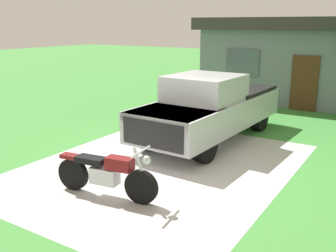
# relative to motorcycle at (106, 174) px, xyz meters

# --- Properties ---
(ground_plane) EXTENTS (80.00, 80.00, 0.00)m
(ground_plane) POSITION_rel_motorcycle_xyz_m (0.02, 1.89, -0.47)
(ground_plane) COLOR #438D3D
(driveway_pad) EXTENTS (5.56, 7.14, 0.01)m
(driveway_pad) POSITION_rel_motorcycle_xyz_m (0.02, 1.89, -0.47)
(driveway_pad) COLOR #BCBCBC
(driveway_pad) RESTS_ON ground
(motorcycle) EXTENTS (2.21, 0.70, 1.09)m
(motorcycle) POSITION_rel_motorcycle_xyz_m (0.00, 0.00, 0.00)
(motorcycle) COLOR black
(motorcycle) RESTS_ON ground
(pickup_truck) EXTENTS (2.22, 5.70, 1.90)m
(pickup_truck) POSITION_rel_motorcycle_xyz_m (-0.02, 4.61, 0.48)
(pickup_truck) COLOR black
(pickup_truck) RESTS_ON ground
(neighbor_house) EXTENTS (9.60, 5.60, 3.50)m
(neighbor_house) POSITION_rel_motorcycle_xyz_m (1.31, 12.42, 1.32)
(neighbor_house) COLOR slate
(neighbor_house) RESTS_ON ground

